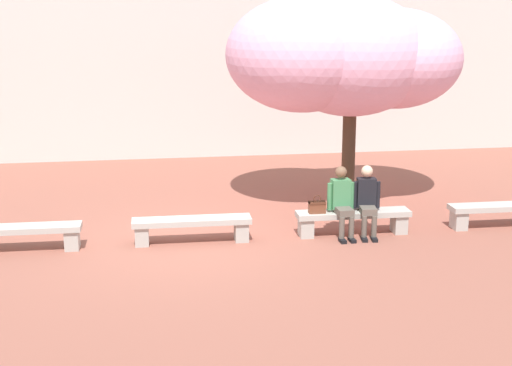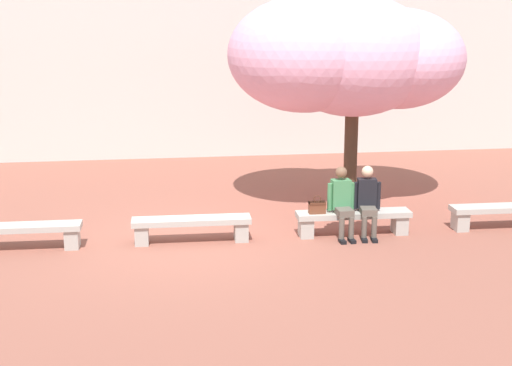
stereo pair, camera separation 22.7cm
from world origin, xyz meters
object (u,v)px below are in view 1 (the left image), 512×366
object	(u,v)px
stone_bench_near_east	(353,218)
cherry_tree_main	(346,56)
stone_bench_center	(192,226)
person_seated_right	(367,198)
stone_bench_east_end	(503,211)
person_seated_left	(342,199)
stone_bench_near_west	(19,234)
handbag	(317,206)

from	to	relation	value
stone_bench_near_east	cherry_tree_main	distance (m)	3.58
stone_bench_center	person_seated_right	xyz separation A→B (m)	(3.20, -0.05, 0.39)
stone_bench_east_end	person_seated_left	world-z (taller)	person_seated_left
stone_bench_center	stone_bench_near_east	xyz separation A→B (m)	(2.97, 0.00, 0.00)
stone_bench_center	person_seated_left	world-z (taller)	person_seated_left
stone_bench_near_west	stone_bench_near_east	size ratio (longest dim) A/B	1.00
stone_bench_near_east	person_seated_left	size ratio (longest dim) A/B	1.64
stone_bench_near_east	person_seated_left	xyz separation A→B (m)	(-0.24, -0.05, 0.39)
stone_bench_center	handbag	distance (m)	2.29
person_seated_right	cherry_tree_main	world-z (taller)	cherry_tree_main
stone_bench_near_east	stone_bench_east_end	bearing A→B (deg)	0.00
person_seated_right	person_seated_left	bearing A→B (deg)	-179.93
stone_bench_near_west	stone_bench_east_end	xyz separation A→B (m)	(8.91, 0.00, 0.00)
handbag	cherry_tree_main	world-z (taller)	cherry_tree_main
person_seated_left	person_seated_right	world-z (taller)	same
stone_bench_near_east	handbag	bearing A→B (deg)	-177.65
stone_bench_east_end	cherry_tree_main	bearing A→B (deg)	139.42
person_seated_right	cherry_tree_main	bearing A→B (deg)	85.51
stone_bench_near_east	person_seated_right	distance (m)	0.45
stone_bench_near_west	handbag	distance (m)	5.25
stone_bench_near_east	cherry_tree_main	bearing A→B (deg)	79.40
person_seated_left	cherry_tree_main	xyz separation A→B (m)	(0.65, 2.24, 2.41)
stone_bench_east_end	cherry_tree_main	world-z (taller)	cherry_tree_main
stone_bench_center	cherry_tree_main	distance (m)	4.90
stone_bench_near_east	cherry_tree_main	xyz separation A→B (m)	(0.41, 2.19, 2.80)
stone_bench_east_end	person_seated_right	bearing A→B (deg)	-178.89
stone_bench_near_west	person_seated_right	xyz separation A→B (m)	(6.17, -0.05, 0.39)
handbag	stone_bench_near_west	bearing A→B (deg)	179.69
handbag	cherry_tree_main	xyz separation A→B (m)	(1.10, 2.22, 2.53)
stone_bench_near_west	person_seated_right	world-z (taller)	person_seated_right
stone_bench_near_west	stone_bench_near_east	bearing A→B (deg)	0.00
stone_bench_east_end	handbag	size ratio (longest dim) A/B	6.25
stone_bench_near_west	person_seated_left	size ratio (longest dim) A/B	1.64
stone_bench_near_west	person_seated_right	bearing A→B (deg)	-0.49
stone_bench_center	stone_bench_near_east	bearing A→B (deg)	0.00
person_seated_left	cherry_tree_main	distance (m)	3.36
stone_bench_near_west	handbag	world-z (taller)	handbag
stone_bench_center	person_seated_left	bearing A→B (deg)	-1.12
stone_bench_center	cherry_tree_main	world-z (taller)	cherry_tree_main
stone_bench_center	handbag	bearing A→B (deg)	-0.72
stone_bench_east_end	person_seated_right	xyz separation A→B (m)	(-2.73, -0.05, 0.39)
stone_bench_center	handbag	world-z (taller)	handbag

